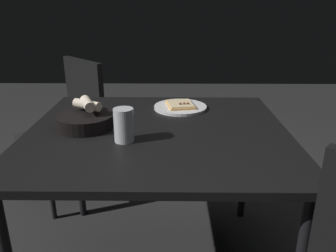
% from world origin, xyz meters
% --- Properties ---
extents(dining_table, '(1.02, 1.11, 0.75)m').
position_xyz_m(dining_table, '(0.00, 0.00, 0.69)').
color(dining_table, black).
rests_on(dining_table, ground).
extents(pizza_plate, '(0.27, 0.27, 0.04)m').
position_xyz_m(pizza_plate, '(-0.30, 0.10, 0.76)').
color(pizza_plate, white).
rests_on(pizza_plate, dining_table).
extents(bread_basket, '(0.25, 0.25, 0.13)m').
position_xyz_m(bread_basket, '(-0.02, -0.31, 0.79)').
color(bread_basket, black).
rests_on(bread_basket, dining_table).
extents(beer_glass, '(0.08, 0.08, 0.13)m').
position_xyz_m(beer_glass, '(0.13, -0.13, 0.81)').
color(beer_glass, silver).
rests_on(beer_glass, dining_table).
extents(chair_near, '(0.62, 0.62, 0.91)m').
position_xyz_m(chair_near, '(-0.73, -0.60, 0.52)').
color(chair_near, black).
rests_on(chair_near, ground).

